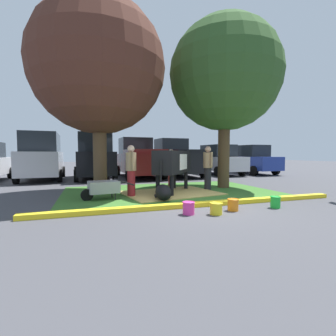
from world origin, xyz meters
name	(u,v)px	position (x,y,z in m)	size (l,w,h in m)	color
ground_plane	(201,205)	(0.00, 0.00, 0.00)	(80.00, 80.00, 0.00)	#424247
grass_island	(170,192)	(-0.05, 2.46, 0.01)	(7.59, 4.90, 0.02)	#386B28
curb_yellow	(201,204)	(-0.05, -0.14, 0.06)	(8.79, 0.24, 0.12)	yellow
hay_bedding	(171,193)	(-0.17, 2.08, 0.03)	(3.20, 2.40, 0.04)	tan
shade_tree_left	(99,67)	(-2.53, 3.04, 4.46)	(4.70, 4.70, 6.83)	brown
shade_tree_right	(225,75)	(2.42, 2.85, 4.61)	(4.52, 4.52, 6.89)	#4C3823
cow_holstein	(174,162)	(0.05, 2.37, 1.11)	(2.24, 2.69, 1.57)	black
calf_lying	(163,192)	(-0.76, 1.06, 0.24)	(0.65, 1.33, 0.48)	black
person_handler	(131,169)	(-1.61, 1.87, 0.92)	(0.34, 0.53, 1.70)	maroon
person_visitor_near	(208,166)	(1.49, 2.47, 0.92)	(0.34, 0.52, 1.71)	black
person_visitor_far	(171,166)	(0.52, 4.05, 0.87)	(0.53, 0.34, 1.62)	maroon
wheelbarrow	(103,187)	(-2.52, 1.65, 0.39)	(1.62, 0.72, 0.63)	gray
bucket_pink	(189,208)	(-0.72, -0.84, 0.16)	(0.30, 0.30, 0.30)	#EA3893
bucket_yellow	(216,208)	(-0.11, -1.05, 0.15)	(0.31, 0.31, 0.28)	yellow
bucket_orange	(233,205)	(0.48, -0.84, 0.16)	(0.29, 0.29, 0.30)	orange
bucket_green	(275,202)	(1.72, -0.91, 0.16)	(0.27, 0.27, 0.31)	green
suv_dark_grey	(42,157)	(-5.31, 8.58, 1.27)	(2.28, 4.68, 2.52)	#B7B7BC
suv_black	(94,156)	(-2.64, 8.30, 1.27)	(2.28, 4.68, 2.52)	black
pickup_truck_maroon	(139,159)	(-0.03, 8.58, 1.11)	(2.40, 5.48, 2.42)	maroon
pickup_truck_black	(176,158)	(2.44, 8.78, 1.11)	(2.40, 5.48, 2.42)	black
sedan_silver	(218,160)	(5.50, 8.70, 0.98)	(2.17, 4.47, 2.02)	silver
sedan_blue	(251,160)	(8.07, 8.58, 0.98)	(2.17, 4.47, 2.02)	navy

